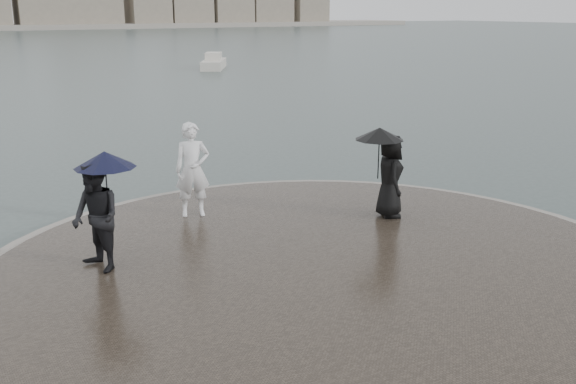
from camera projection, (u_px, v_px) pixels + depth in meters
kerb_ring at (326, 282)px, 11.06m from camera, size 12.50×12.50×0.32m
quay_tip at (326, 280)px, 11.06m from camera, size 11.90×11.90×0.36m
statue at (192, 170)px, 13.72m from camera, size 0.86×0.69×2.04m
visitor_left at (98, 206)px, 10.80m from camera, size 1.24×1.16×2.04m
visitor_right at (387, 166)px, 13.62m from camera, size 1.22×1.14×1.95m
boats at (76, 73)px, 44.67m from camera, size 28.04×8.79×1.50m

